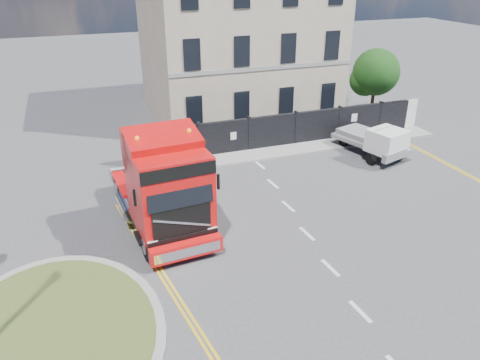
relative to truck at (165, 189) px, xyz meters
name	(u,v)px	position (x,y,z in m)	size (l,w,h in m)	color
ground	(237,242)	(2.40, -1.76, -1.98)	(120.00, 120.00, 0.00)	#424244
traffic_island	(51,336)	(-4.60, -4.76, -1.89)	(6.80, 6.80, 0.17)	gray
hoarding_fence	(289,130)	(8.95, 7.24, -0.98)	(18.80, 0.25, 2.00)	black
georgian_building	(237,31)	(8.40, 14.74, 3.80)	(12.30, 10.30, 12.80)	#BCAD95
tree	(373,74)	(16.78, 10.34, 1.07)	(3.20, 3.20, 4.80)	#382619
pavement_far	(286,151)	(8.40, 6.34, -1.92)	(20.00, 1.60, 0.12)	gray
truck	(165,189)	(0.00, 0.00, 0.00)	(3.26, 7.54, 4.41)	black
flatbed_pickup	(380,142)	(12.86, 3.57, -0.96)	(2.97, 4.90, 1.89)	slate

